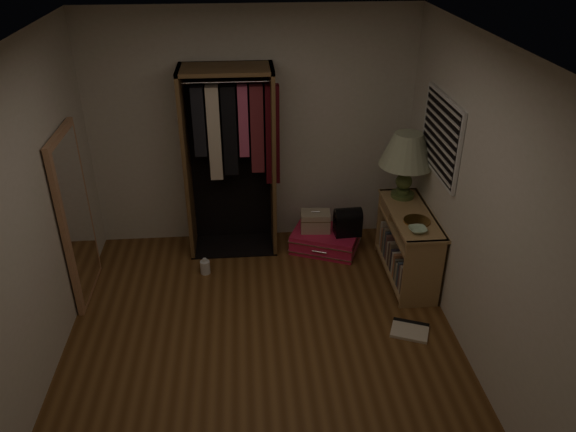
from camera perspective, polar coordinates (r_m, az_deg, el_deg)
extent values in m
plane|color=brown|center=(5.08, -2.55, -13.30)|extent=(4.00, 4.00, 0.00)
cube|color=beige|center=(6.15, -3.65, 8.71)|extent=(3.50, 0.02, 2.60)
cube|color=beige|center=(2.75, -1.18, -21.07)|extent=(3.50, 0.02, 2.60)
cube|color=beige|center=(4.70, 18.93, 0.49)|extent=(0.02, 4.00, 2.60)
cube|color=beige|center=(4.63, -25.12, -1.24)|extent=(0.02, 4.00, 2.60)
cube|color=silver|center=(3.86, -3.41, 16.71)|extent=(3.50, 4.00, 0.01)
cube|color=white|center=(5.44, 15.30, 7.81)|extent=(0.03, 0.96, 0.76)
cube|color=black|center=(5.44, 15.29, 7.81)|extent=(0.03, 0.90, 0.70)
cube|color=silver|center=(5.54, 14.71, 4.81)|extent=(0.01, 0.88, 0.02)
cube|color=silver|center=(5.51, 14.81, 5.55)|extent=(0.01, 0.88, 0.02)
cube|color=silver|center=(5.49, 14.91, 6.30)|extent=(0.01, 0.88, 0.02)
cube|color=silver|center=(5.46, 15.01, 7.05)|extent=(0.01, 0.88, 0.02)
cube|color=silver|center=(5.43, 15.12, 7.81)|extent=(0.01, 0.88, 0.02)
cube|color=silver|center=(5.40, 15.22, 8.58)|extent=(0.01, 0.88, 0.02)
cube|color=silver|center=(5.38, 15.33, 9.35)|extent=(0.01, 0.88, 0.02)
cube|color=silver|center=(5.35, 15.43, 10.14)|extent=(0.01, 0.88, 0.02)
cube|color=silver|center=(5.33, 15.54, 10.93)|extent=(0.01, 0.88, 0.02)
cube|color=#A27D4E|center=(5.46, 13.59, -5.84)|extent=(0.40, 0.03, 0.75)
cube|color=#A27D4E|center=(6.33, 10.81, -0.38)|extent=(0.40, 0.03, 0.75)
cube|color=#A27D4E|center=(6.05, 11.79, -5.45)|extent=(0.40, 1.04, 0.03)
cube|color=#A27D4E|center=(5.79, 12.29, -1.26)|extent=(0.40, 1.04, 0.03)
cube|color=#A27D4E|center=(5.71, 12.46, 0.17)|extent=(0.42, 1.12, 0.03)
cube|color=brown|center=(5.94, 13.85, -2.81)|extent=(0.02, 1.10, 0.75)
cube|color=#A27D4E|center=(6.02, 11.43, 0.91)|extent=(0.36, 0.38, 0.13)
cube|color=gray|center=(5.57, 12.35, -6.88)|extent=(0.16, 0.03, 0.29)
cube|color=#4C3833|center=(5.61, 12.48, -6.60)|extent=(0.21, 0.05, 0.29)
cube|color=#B7AD99|center=(5.65, 12.32, -6.26)|extent=(0.21, 0.04, 0.30)
cube|color=brown|center=(5.69, 12.07, -6.10)|extent=(0.19, 0.03, 0.28)
cube|color=#3F4C59|center=(5.73, 11.88, -5.82)|extent=(0.18, 0.05, 0.27)
cube|color=gray|center=(5.79, 11.85, -5.70)|extent=(0.21, 0.05, 0.22)
cube|color=#59594C|center=(5.82, 11.72, -5.33)|extent=(0.20, 0.04, 0.24)
cube|color=#B2724C|center=(5.85, 11.51, -4.95)|extent=(0.18, 0.04, 0.27)
cube|color=beige|center=(5.90, 11.33, -4.72)|extent=(0.18, 0.05, 0.25)
cube|color=#332D38|center=(5.94, 11.14, -4.43)|extent=(0.16, 0.04, 0.25)
cube|color=gray|center=(5.98, 11.28, -3.94)|extent=(0.22, 0.04, 0.30)
cube|color=#4C3833|center=(6.02, 10.86, -3.83)|extent=(0.16, 0.04, 0.27)
cube|color=#B7AD99|center=(6.08, 10.89, -3.62)|extent=(0.19, 0.04, 0.25)
cube|color=brown|center=(6.11, 10.83, -3.15)|extent=(0.20, 0.05, 0.29)
cube|color=#3F4C59|center=(6.16, 10.68, -2.84)|extent=(0.20, 0.04, 0.30)
cube|color=gray|center=(6.19, 10.60, -2.54)|extent=(0.21, 0.04, 0.32)
cube|color=#59594C|center=(6.24, 10.46, -2.45)|extent=(0.20, 0.04, 0.29)
cube|color=#B2724C|center=(6.29, 10.39, -2.31)|extent=(0.21, 0.05, 0.26)
cube|color=beige|center=(6.32, 10.12, -1.84)|extent=(0.17, 0.05, 0.32)
cube|color=brown|center=(6.04, -10.23, 5.10)|extent=(0.04, 0.50, 2.05)
cube|color=brown|center=(6.01, -1.54, 5.47)|extent=(0.04, 0.50, 2.05)
cube|color=brown|center=(5.68, -6.41, 14.62)|extent=(0.95, 0.50, 0.04)
cube|color=black|center=(6.22, -5.88, 6.15)|extent=(0.95, 0.02, 2.05)
cube|color=black|center=(6.48, -5.45, -2.97)|extent=(0.95, 0.50, 0.02)
cylinder|color=silver|center=(5.72, -6.34, 13.36)|extent=(0.87, 0.02, 0.02)
cube|color=black|center=(5.83, -9.04, 9.45)|extent=(0.13, 0.12, 0.72)
cube|color=beige|center=(5.86, -7.49, 8.29)|extent=(0.13, 0.12, 0.99)
cube|color=black|center=(5.85, -5.95, 8.58)|extent=(0.15, 0.12, 0.94)
cube|color=#BF4C72|center=(5.81, -4.56, 9.56)|extent=(0.10, 0.10, 0.74)
cube|color=maroon|center=(5.85, -3.17, 8.79)|extent=(0.13, 0.12, 0.92)
cube|color=#590F19|center=(5.88, -1.60, 8.22)|extent=(0.14, 0.12, 1.06)
cube|color=tan|center=(5.65, -20.76, -0.13)|extent=(0.05, 0.80, 1.70)
cube|color=white|center=(5.64, -20.48, -0.12)|extent=(0.01, 0.68, 1.58)
cube|color=#DB1A48|center=(6.36, 3.80, -2.45)|extent=(0.85, 0.74, 0.22)
cube|color=silver|center=(6.39, 3.79, -2.92)|extent=(0.87, 0.76, 0.01)
cube|color=silver|center=(6.33, 3.82, -1.98)|extent=(0.87, 0.76, 0.01)
cylinder|color=silver|center=(6.14, 3.20, -3.67)|extent=(0.16, 0.08, 0.02)
cube|color=tan|center=(6.28, 2.80, -0.53)|extent=(0.34, 0.25, 0.22)
cube|color=brown|center=(6.26, 2.81, -0.16)|extent=(0.35, 0.25, 0.01)
cylinder|color=silver|center=(6.22, 2.82, 0.44)|extent=(0.09, 0.02, 0.01)
cube|color=black|center=(6.23, 6.07, -0.91)|extent=(0.30, 0.21, 0.22)
cylinder|color=black|center=(6.18, 6.13, -0.01)|extent=(0.30, 0.21, 0.19)
cylinder|color=#435629|center=(6.00, 11.55, 2.14)|extent=(0.26, 0.26, 0.04)
cylinder|color=#435629|center=(5.98, 11.59, 2.52)|extent=(0.15, 0.15, 0.05)
sphere|color=#435629|center=(5.94, 11.69, 3.47)|extent=(0.18, 0.18, 0.17)
cylinder|color=#435629|center=(5.88, 11.82, 4.66)|extent=(0.07, 0.07, 0.10)
cone|color=beige|center=(5.80, 12.04, 6.64)|extent=(0.61, 0.61, 0.34)
cone|color=beige|center=(5.80, 12.04, 6.64)|extent=(0.54, 0.54, 0.32)
cylinder|color=#A1793E|center=(5.55, 12.97, -0.48)|extent=(0.32, 0.32, 0.01)
imported|color=#B3D4B1|center=(5.37, 13.04, -1.38)|extent=(0.17, 0.17, 0.04)
cylinder|color=white|center=(6.02, -8.41, -5.16)|extent=(0.13, 0.13, 0.15)
cylinder|color=white|center=(5.97, -8.47, -4.45)|extent=(0.05, 0.05, 0.03)
cube|color=beige|center=(5.36, 12.27, -11.29)|extent=(0.41, 0.37, 0.03)
cube|color=black|center=(5.44, 12.40, -10.57)|extent=(0.32, 0.16, 0.03)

